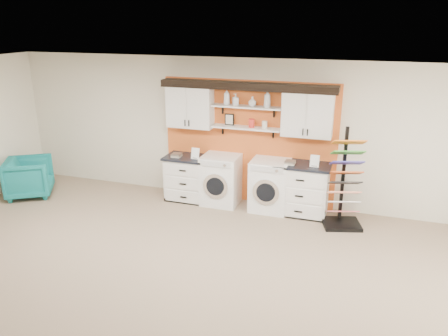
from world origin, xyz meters
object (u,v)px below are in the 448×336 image
(base_cabinet_right, at_px, (302,189))
(armchair, at_px, (29,177))
(base_cabinet_left, at_px, (189,178))
(dryer, at_px, (270,185))
(washer, at_px, (221,180))
(sample_rack, at_px, (344,196))

(base_cabinet_right, height_order, armchair, base_cabinet_right)
(base_cabinet_left, xyz_separation_m, dryer, (1.66, -0.00, 0.04))
(washer, xyz_separation_m, armchair, (-3.86, -0.86, -0.10))
(base_cabinet_right, bearing_deg, armchair, -170.98)
(base_cabinet_right, xyz_separation_m, sample_rack, (0.76, -0.27, 0.06))
(base_cabinet_right, relative_size, washer, 1.02)
(base_cabinet_right, bearing_deg, sample_rack, -19.73)
(sample_rack, bearing_deg, armchair, 169.40)
(base_cabinet_left, height_order, sample_rack, sample_rack)
(washer, bearing_deg, dryer, 0.00)
(base_cabinet_left, distance_m, dryer, 1.66)
(base_cabinet_left, relative_size, armchair, 1.06)
(dryer, bearing_deg, washer, 180.00)
(washer, height_order, sample_rack, sample_rack)
(dryer, distance_m, sample_rack, 1.39)
(base_cabinet_right, xyz_separation_m, dryer, (-0.60, -0.00, 0.00))
(base_cabinet_left, distance_m, sample_rack, 3.04)
(dryer, xyz_separation_m, sample_rack, (1.37, -0.27, 0.06))
(washer, relative_size, armchair, 1.13)
(dryer, bearing_deg, armchair, -169.92)
(base_cabinet_right, relative_size, sample_rack, 0.57)
(washer, distance_m, sample_rack, 2.36)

